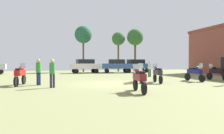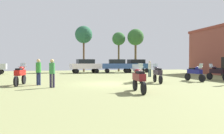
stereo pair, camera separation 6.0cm
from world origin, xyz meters
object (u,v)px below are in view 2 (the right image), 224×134
(motorcycle_1, at_px, (217,72))
(tree_3, at_px, (119,39))
(tree_5, at_px, (136,38))
(motorcycle_4, at_px, (195,72))
(motorcycle_7, at_px, (139,73))
(motorcycle_5, at_px, (20,74))
(person_1, at_px, (52,71))
(person_3, at_px, (38,70))
(car_1, at_px, (86,65))
(motorcycle_2, at_px, (139,79))
(tree_4, at_px, (84,35))
(car_4, at_px, (136,65))
(motorcycle_6, at_px, (157,73))
(car_2, at_px, (117,65))
(person_2, at_px, (150,68))

(motorcycle_1, xyz_separation_m, tree_3, (-3.39, 19.13, 4.79))
(tree_3, bearing_deg, tree_5, -14.90)
(motorcycle_4, distance_m, motorcycle_7, 4.88)
(tree_3, bearing_deg, motorcycle_7, -101.33)
(motorcycle_5, xyz_separation_m, person_1, (2.13, -1.81, 0.28))
(person_3, xyz_separation_m, tree_3, (11.13, 19.41, 4.46))
(car_1, relative_size, tree_3, 0.67)
(motorcycle_2, xyz_separation_m, tree_5, (8.54, 23.44, 5.07))
(motorcycle_7, height_order, tree_4, tree_4)
(car_4, distance_m, tree_4, 10.02)
(motorcycle_7, relative_size, car_1, 0.46)
(car_1, height_order, tree_4, tree_4)
(motorcycle_6, distance_m, motorcycle_7, 1.42)
(motorcycle_4, relative_size, tree_5, 0.31)
(motorcycle_4, height_order, car_2, car_2)
(motorcycle_2, relative_size, motorcycle_4, 0.95)
(motorcycle_5, distance_m, motorcycle_6, 9.74)
(motorcycle_7, bearing_deg, person_3, 8.07)
(car_2, bearing_deg, person_1, 162.01)
(car_2, height_order, car_4, same)
(motorcycle_4, height_order, motorcycle_7, motorcycle_7)
(car_2, xyz_separation_m, person_2, (1.12, -9.26, -0.18))
(motorcycle_7, height_order, person_3, person_3)
(motorcycle_4, relative_size, person_3, 1.25)
(motorcycle_1, height_order, motorcycle_2, motorcycle_2)
(car_4, bearing_deg, car_1, 85.15)
(motorcycle_1, bearing_deg, motorcycle_7, 172.73)
(motorcycle_5, bearing_deg, motorcycle_4, 6.81)
(tree_3, distance_m, tree_4, 6.00)
(motorcycle_2, xyz_separation_m, motorcycle_7, (1.89, 4.88, 0.01))
(motorcycle_4, bearing_deg, car_2, -88.09)
(tree_3, height_order, tree_5, tree_5)
(car_2, bearing_deg, tree_3, -9.69)
(motorcycle_7, relative_size, person_2, 1.23)
(car_4, xyz_separation_m, person_1, (-11.71, -16.71, -0.15))
(person_2, bearing_deg, person_1, 42.82)
(tree_4, relative_size, tree_5, 1.04)
(motorcycle_4, bearing_deg, car_4, -99.90)
(motorcycle_1, relative_size, person_3, 1.26)
(car_4, bearing_deg, tree_4, 54.66)
(motorcycle_7, xyz_separation_m, person_2, (3.42, 5.55, 0.27))
(person_1, relative_size, person_2, 1.03)
(motorcycle_2, bearing_deg, person_2, 67.71)
(tree_4, bearing_deg, motorcycle_4, -70.25)
(motorcycle_7, bearing_deg, tree_5, -102.49)
(motorcycle_7, relative_size, tree_4, 0.28)
(person_3, bearing_deg, person_1, 150.88)
(car_1, height_order, tree_3, tree_3)
(motorcycle_6, relative_size, car_4, 0.47)
(motorcycle_5, bearing_deg, motorcycle_1, 7.80)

